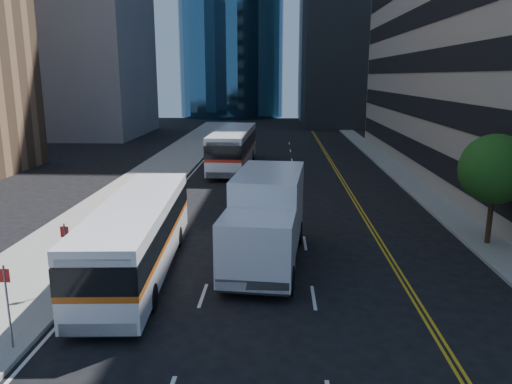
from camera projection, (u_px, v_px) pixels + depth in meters
The scene contains 7 objects.
ground at pixel (302, 324), 15.96m from camera, with size 160.00×160.00×0.00m, color black.
sidewalk_west at pixel (159, 172), 40.72m from camera, with size 5.00×90.00×0.15m, color gray.
sidewalk_east at pixel (400, 174), 39.88m from camera, with size 2.00×90.00×0.15m, color gray.
street_tree at pixel (495, 169), 22.53m from camera, with size 3.20×3.20×5.10m.
bus_front at pixel (138, 234), 19.85m from camera, with size 3.18×11.62×2.96m.
bus_rear at pixel (233, 147), 42.73m from camera, with size 3.25×12.97×3.32m.
box_truck at pixel (266, 218), 20.83m from camera, with size 3.45×8.08×3.76m.
Camera 1 is at (-0.84, -14.63, 7.76)m, focal length 35.00 mm.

